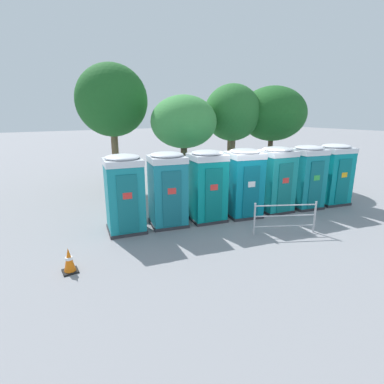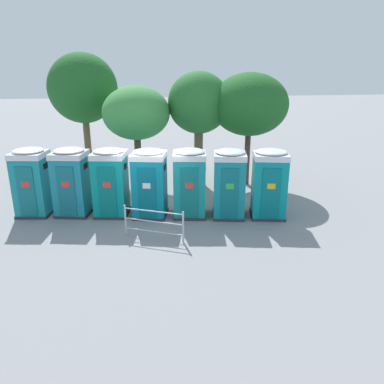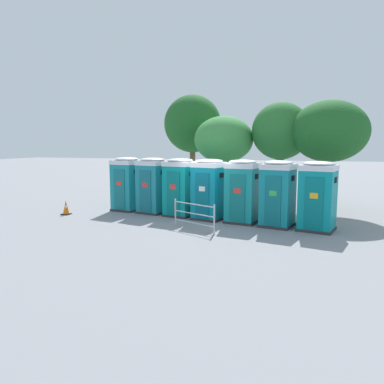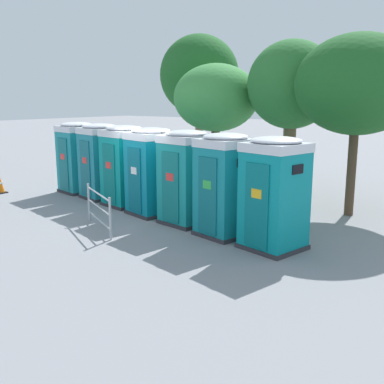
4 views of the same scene
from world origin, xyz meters
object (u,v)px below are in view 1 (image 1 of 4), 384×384
Objects in this scene: portapotty_0 at (124,193)px; street_tree_0 at (112,101)px; portapotty_2 at (207,185)px; portapotty_3 at (244,183)px; street_tree_2 at (272,114)px; street_tree_1 at (232,114)px; street_tree_3 at (184,122)px; event_barrier at (285,217)px; portapotty_5 at (306,177)px; portapotty_4 at (276,179)px; traffic_cone at (69,260)px; portapotty_1 at (167,189)px; portapotty_6 at (333,174)px.

portapotty_0 is 6.43m from street_tree_0.
portapotty_2 is 0.42× the size of street_tree_0.
portapotty_3 is at bearing -66.31° from street_tree_0.
portapotty_2 is 7.26m from street_tree_2.
street_tree_1 reaches higher than street_tree_2.
street_tree_1 is 2.86m from street_tree_3.
street_tree_2 reaches higher than event_barrier.
street_tree_3 reaches higher than portapotty_3.
portapotty_2 is at bearing 168.39° from portapotty_5.
portapotty_2 is at bearing 168.91° from portapotty_4.
portapotty_4 is (5.73, -1.08, -0.00)m from portapotty_0.
portapotty_4 is at bearing 5.55° from traffic_cone.
portapotty_4 is at bearing -11.32° from portapotty_1.
street_tree_3 reaches higher than event_barrier.
portapotty_4 and portapotty_5 have the same top height.
portapotty_2 is at bearing -77.17° from street_tree_0.
portapotty_4 reaches higher than event_barrier.
street_tree_2 reaches higher than portapotty_0.
street_tree_1 is 2.80× the size of event_barrier.
street_tree_3 is (3.98, 3.00, 2.08)m from portapotty_0.
portapotty_5 is at bearing -11.65° from portapotty_1.
portapotty_4 is at bearing -66.82° from street_tree_3.
portapotty_1 is at bearing 168.68° from portapotty_4.
street_tree_3 reaches higher than portapotty_4.
portapotty_3 is 3.97× the size of traffic_cone.
street_tree_1 is 7.20m from event_barrier.
portapotty_6 is at bearing -69.21° from street_tree_1.
street_tree_0 reaches higher than street_tree_3.
event_barrier is (-1.46, -1.83, -0.72)m from portapotty_4.
street_tree_1 is at bearing 24.02° from portapotty_0.
portapotty_1 is 8.41m from street_tree_2.
street_tree_2 reaches higher than portapotty_1.
portapotty_4 is at bearing -133.03° from street_tree_2.
portapotty_0 is 1.37× the size of event_barrier.
portapotty_1 reaches higher than event_barrier.
street_tree_1 is at bearing 31.23° from portapotty_1.
portapotty_1 is 2.91m from portapotty_3.
portapotty_5 is at bearing -10.56° from portapotty_3.
portapotty_4 is (1.44, -0.21, 0.00)m from portapotty_3.
traffic_cone is at bearing 170.47° from event_barrier.
portapotty_4 is 0.49× the size of street_tree_1.
portapotty_6 reaches higher than event_barrier.
portapotty_2 is 2.91m from portapotty_4.
portapotty_1 is at bearing 168.85° from portapotty_6.
portapotty_4 is at bearing -10.68° from portapotty_0.
portapotty_4 is at bearing -8.46° from portapotty_3.
traffic_cone is at bearing -151.34° from street_tree_1.
portapotty_2 is 1.37× the size of event_barrier.
portapotty_0 and portapotty_6 have the same top height.
portapotty_1 is (1.44, -0.22, -0.00)m from portapotty_0.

